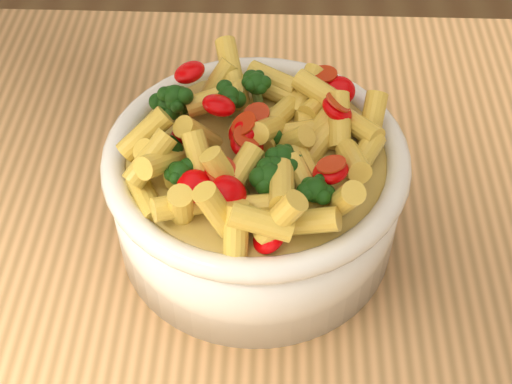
{
  "coord_description": "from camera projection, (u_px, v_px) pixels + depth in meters",
  "views": [
    {
      "loc": [
        0.08,
        -0.31,
        1.37
      ],
      "look_at": [
        0.07,
        0.07,
        0.95
      ],
      "focal_mm": 50.0,
      "sensor_mm": 36.0,
      "label": 1
    }
  ],
  "objects": [
    {
      "name": "serving_bowl",
      "position": [
        256.0,
        191.0,
        0.57
      ],
      "size": [
        0.24,
        0.24,
        0.1
      ],
      "color": "white",
      "rests_on": "table"
    },
    {
      "name": "pasta_salad",
      "position": [
        256.0,
        133.0,
        0.53
      ],
      "size": [
        0.19,
        0.19,
        0.04
      ],
      "color": "#F6CC4D",
      "rests_on": "serving_bowl"
    },
    {
      "name": "table",
      "position": [
        180.0,
        364.0,
        0.64
      ],
      "size": [
        1.2,
        0.8,
        0.9
      ],
      "color": "tan",
      "rests_on": "ground"
    }
  ]
}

